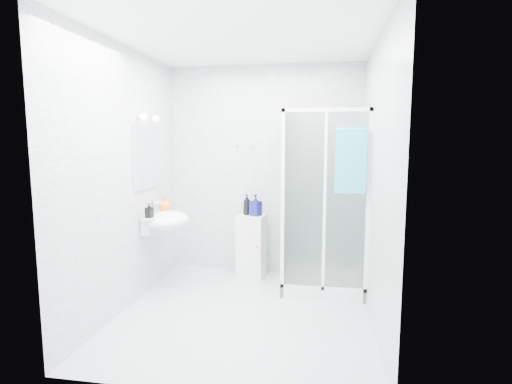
% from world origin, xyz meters
% --- Properties ---
extents(room, '(2.40, 2.60, 2.60)m').
position_xyz_m(room, '(0.00, 0.00, 1.30)').
color(room, silver).
rests_on(room, ground).
extents(shower_enclosure, '(0.90, 0.95, 2.00)m').
position_xyz_m(shower_enclosure, '(0.67, 0.77, 0.45)').
color(shower_enclosure, silver).
rests_on(shower_enclosure, ground).
extents(wall_basin, '(0.46, 0.56, 0.35)m').
position_xyz_m(wall_basin, '(-0.99, 0.45, 0.80)').
color(wall_basin, silver).
rests_on(wall_basin, ground).
extents(mirror, '(0.02, 0.60, 0.70)m').
position_xyz_m(mirror, '(-1.19, 0.45, 1.50)').
color(mirror, white).
rests_on(mirror, room).
extents(vanity_lights, '(0.10, 0.40, 0.08)m').
position_xyz_m(vanity_lights, '(-1.14, 0.45, 1.92)').
color(vanity_lights, silver).
rests_on(vanity_lights, room).
extents(wall_hooks, '(0.23, 0.06, 0.03)m').
position_xyz_m(wall_hooks, '(-0.25, 1.26, 1.62)').
color(wall_hooks, silver).
rests_on(wall_hooks, room).
extents(storage_cabinet, '(0.34, 0.36, 0.77)m').
position_xyz_m(storage_cabinet, '(-0.13, 1.05, 0.39)').
color(storage_cabinet, white).
rests_on(storage_cabinet, ground).
extents(hand_towel, '(0.30, 0.04, 0.64)m').
position_xyz_m(hand_towel, '(0.99, 0.37, 1.49)').
color(hand_towel, teal).
rests_on(hand_towel, shower_enclosure).
extents(shampoo_bottle_a, '(0.10, 0.10, 0.26)m').
position_xyz_m(shampoo_bottle_a, '(-0.19, 1.08, 0.90)').
color(shampoo_bottle_a, black).
rests_on(shampoo_bottle_a, storage_cabinet).
extents(shampoo_bottle_b, '(0.16, 0.16, 0.26)m').
position_xyz_m(shampoo_bottle_b, '(-0.07, 1.03, 0.90)').
color(shampoo_bottle_b, '#0E1356').
rests_on(shampoo_bottle_b, storage_cabinet).
extents(soap_dispenser_orange, '(0.18, 0.18, 0.18)m').
position_xyz_m(soap_dispenser_orange, '(-1.06, 0.62, 0.95)').
color(soap_dispenser_orange, orange).
rests_on(soap_dispenser_orange, wall_basin).
extents(soap_dispenser_black, '(0.08, 0.08, 0.16)m').
position_xyz_m(soap_dispenser_black, '(-1.09, 0.26, 0.94)').
color(soap_dispenser_black, black).
rests_on(soap_dispenser_black, wall_basin).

